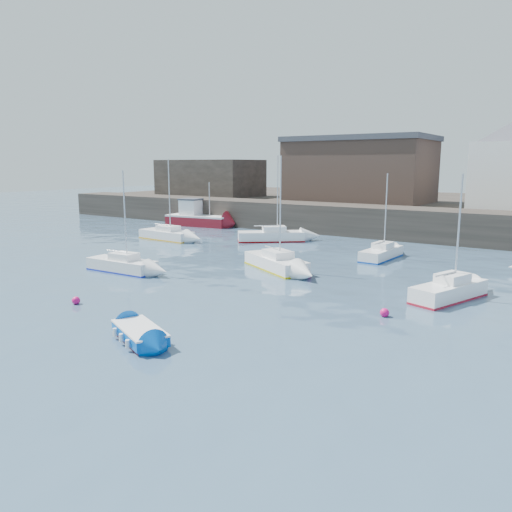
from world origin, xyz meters
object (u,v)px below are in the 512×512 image
Objects in this scene: fishing_boat at (197,217)px; sailboat_h at (271,236)px; buoy_near at (76,304)px; sailboat_a at (122,265)px; sailboat_c at (449,290)px; blue_dinghy at (140,334)px; buoy_mid at (384,317)px; sailboat_e at (167,235)px; sailboat_b at (276,262)px; sailboat_f at (381,253)px; buoy_far at (309,278)px.

sailboat_h is at bearing -21.50° from fishing_boat.
fishing_boat is 19.07× the size of buoy_near.
sailboat_a is 1.01× the size of sailboat_c.
sailboat_h is (-10.02, 26.12, 0.18)m from blue_dinghy.
sailboat_c is at bearing 56.96° from blue_dinghy.
sailboat_c reaches higher than buoy_mid.
buoy_near is at bearing -58.04° from sailboat_e.
sailboat_h is 18.36× the size of buoy_mid.
sailboat_h is at bearing 86.15° from sailboat_a.
sailboat_h is (1.16, 17.22, 0.04)m from sailboat_a.
sailboat_e is 22.66m from buoy_near.
blue_dinghy is 14.29m from sailboat_a.
sailboat_f is at bearing 59.35° from sailboat_b.
fishing_boat is 1.19× the size of sailboat_a.
sailboat_h is 23.05× the size of buoy_far.
sailboat_e is 20.53m from buoy_far.
sailboat_h is 15.76m from buoy_far.
sailboat_e is (-16.10, 5.98, -0.01)m from sailboat_b.
sailboat_b is 13.87m from buoy_near.
fishing_boat reaches higher than blue_dinghy.
sailboat_e is at bearing -151.70° from sailboat_h.
sailboat_b is at bearing 160.79° from buoy_far.
sailboat_e is (-7.79, 12.40, 0.02)m from sailboat_a.
sailboat_b is 0.97× the size of sailboat_h.
sailboat_a reaches higher than fishing_boat.
sailboat_a is 19.36m from sailboat_f.
sailboat_f is 18.76× the size of buoy_far.
sailboat_e is at bearing 154.70° from buoy_mid.
blue_dinghy is 16.52m from sailboat_c.
buoy_mid is at bearing -32.41° from sailboat_b.
blue_dinghy is 8.14× the size of buoy_mid.
sailboat_f is (1.83, 23.24, 0.11)m from blue_dinghy.
sailboat_c reaches higher than sailboat_f.
sailboat_c is (9.01, 13.85, 0.17)m from blue_dinghy.
fishing_boat is 1.01× the size of sailboat_h.
fishing_boat is 25.93m from sailboat_a.
buoy_mid is at bearing -25.30° from sailboat_e.
blue_dinghy is at bearing -91.21° from buoy_far.
sailboat_c reaches higher than blue_dinghy.
blue_dinghy is 23.31m from sailboat_f.
blue_dinghy is 14.22m from buoy_far.
sailboat_c is (11.87, -1.47, 0.01)m from sailboat_b.
blue_dinghy reaches higher than buoy_near.
sailboat_e reaches higher than buoy_far.
sailboat_a reaches higher than blue_dinghy.
sailboat_b is at bearing 147.59° from buoy_mid.
buoy_near is (16.83, -29.47, -1.00)m from fishing_boat.
sailboat_e is (-18.96, 21.30, 0.15)m from blue_dinghy.
buoy_mid is (30.98, -22.60, -1.00)m from fishing_boat.
sailboat_f is 22.92m from buoy_near.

